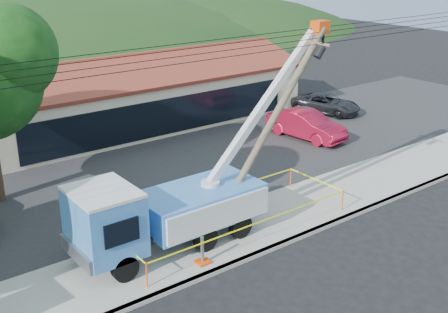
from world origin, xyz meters
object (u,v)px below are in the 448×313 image
at_px(utility_truck, 165,209).
at_px(leaning_pole, 272,121).
at_px(car_red, 305,139).
at_px(car_dark, 325,114).

distance_m(utility_truck, leaning_pole, 5.63).
distance_m(leaning_pole, car_red, 11.93).
bearing_deg(leaning_pole, car_red, 36.72).
distance_m(leaning_pole, car_dark, 17.58).
bearing_deg(leaning_pole, utility_truck, 175.48).
relative_size(leaning_pole, car_red, 1.57).
distance_m(utility_truck, car_dark, 21.18).
relative_size(leaning_pole, car_dark, 1.67).
bearing_deg(utility_truck, leaning_pole, -4.52).
xyz_separation_m(car_red, car_dark, (5.09, 3.08, 0.00)).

